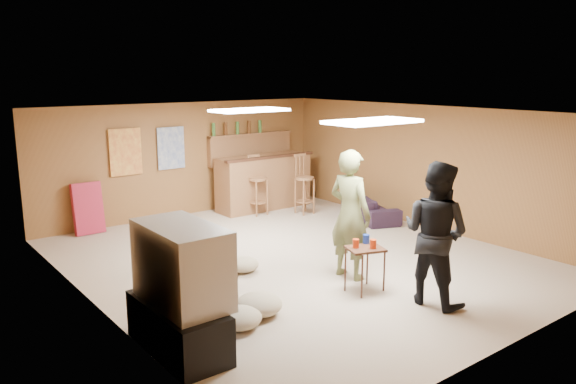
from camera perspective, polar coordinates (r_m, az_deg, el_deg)
ground at (r=8.54m, az=0.83°, el=-6.80°), size 7.00×7.00×0.00m
ceiling at (r=8.11m, az=0.88°, el=8.09°), size 6.00×7.00×0.02m
wall_back at (r=11.16m, az=-10.46°, el=3.29°), size 6.00×0.02×2.20m
wall_front at (r=6.02m, az=22.24°, el=-4.86°), size 6.00×0.02×2.20m
wall_left at (r=6.84m, az=-19.20°, el=-2.66°), size 0.02×7.00×2.20m
wall_right at (r=10.37m, az=13.92°, el=2.47°), size 0.02×7.00×2.20m
tv_stand at (r=5.91m, az=-11.09°, el=-13.31°), size 0.55×1.30×0.50m
dvd_box at (r=6.04m, az=-9.14°, el=-13.69°), size 0.35×0.50×0.08m
tv_body at (r=5.69m, az=-10.73°, el=-7.22°), size 0.60×1.10×0.80m
tv_screen at (r=5.83m, az=-8.00°, el=-6.66°), size 0.02×0.95×0.65m
bar_counter at (r=11.56m, az=-2.49°, el=1.01°), size 2.00×0.60×1.10m
bar_lip at (r=11.27m, az=-1.77°, el=3.56°), size 2.10×0.12×0.05m
bar_shelf at (r=11.78m, az=-3.80°, el=5.87°), size 2.00×0.18×0.05m
bar_backing at (r=11.84m, az=-3.84°, el=4.44°), size 2.00×0.14×0.60m
poster_left at (r=10.60m, az=-16.18°, el=3.92°), size 0.60×0.03×0.85m
poster_right at (r=10.96m, az=-11.81°, el=4.39°), size 0.55×0.03×0.80m
folding_chair_stack at (r=10.35m, az=-19.67°, el=-1.57°), size 0.50×0.26×0.91m
ceiling_panel_front at (r=7.00m, az=8.63°, el=7.09°), size 1.20×0.60×0.04m
ceiling_panel_back at (r=9.07m, az=-3.92°, el=8.29°), size 1.20×0.60×0.04m
person_olive at (r=7.61m, az=6.32°, el=-2.28°), size 0.51×0.70×1.77m
person_black at (r=6.95m, az=14.74°, el=-4.09°), size 0.76×0.93×1.75m
sofa at (r=10.94m, az=8.34°, el=-1.45°), size 1.18×1.69×0.46m
tray_table at (r=7.31m, az=7.81°, el=-7.80°), size 0.54×0.49×0.58m
cup_red_near at (r=7.18m, az=6.91°, el=-5.21°), size 0.09×0.09×0.11m
cup_red_far at (r=7.19m, az=8.65°, el=-5.24°), size 0.11×0.11×0.12m
cup_blue at (r=7.38m, az=7.95°, el=-4.75°), size 0.11×0.11×0.12m
bar_stool_left at (r=11.04m, az=-3.07°, el=0.48°), size 0.42×0.42×1.10m
bar_stool_right at (r=11.11m, az=1.70°, el=0.52°), size 0.45×0.45×1.08m
cushion_near_tv at (r=6.64m, az=-2.99°, el=-11.33°), size 0.67×0.67×0.25m
cushion_mid at (r=8.03m, az=-4.60°, el=-7.33°), size 0.48×0.48×0.20m
cushion_far at (r=6.35m, az=-4.98°, el=-12.62°), size 0.62×0.62×0.23m
bottle_row at (r=11.57m, az=-5.16°, el=6.51°), size 1.20×0.08×0.26m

